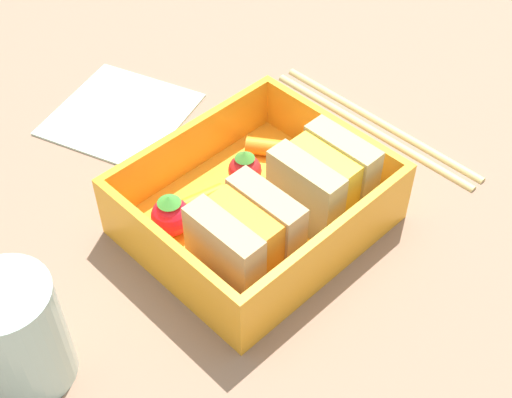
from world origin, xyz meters
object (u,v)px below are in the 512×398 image
object	(u,v)px
folded_napkin	(121,113)
strawberry_far_left	(245,169)
drinking_glass	(18,334)
sandwich_center_left	(246,238)
carrot_stick_far_left	(202,199)
chopstick_pair	(375,123)
carrot_stick_left	(273,148)
sandwich_left	(323,181)
strawberry_left	(171,215)

from	to	relation	value
folded_napkin	strawberry_far_left	bearing A→B (deg)	94.28
strawberry_far_left	drinking_glass	world-z (taller)	drinking_glass
sandwich_center_left	carrot_stick_far_left	distance (cm)	6.92
folded_napkin	sandwich_center_left	bearing A→B (deg)	77.75
sandwich_center_left	chopstick_pair	distance (cm)	19.50
sandwich_center_left	carrot_stick_far_left	size ratio (longest dim) A/B	1.64
sandwich_center_left	drinking_glass	world-z (taller)	drinking_glass
carrot_stick_left	sandwich_left	bearing A→B (deg)	76.24
sandwich_left	strawberry_left	world-z (taller)	sandwich_left
strawberry_far_left	folded_napkin	distance (cm)	14.56
carrot_stick_left	chopstick_pair	size ratio (longest dim) A/B	0.21
carrot_stick_left	drinking_glass	bearing A→B (deg)	6.17
carrot_stick_far_left	chopstick_pair	size ratio (longest dim) A/B	0.17
strawberry_far_left	strawberry_left	size ratio (longest dim) A/B	0.91
chopstick_pair	drinking_glass	world-z (taller)	drinking_glass
carrot_stick_far_left	chopstick_pair	xyz separation A→B (cm)	(-17.16, 2.54, -1.38)
drinking_glass	folded_napkin	size ratio (longest dim) A/B	0.73
sandwich_left	folded_napkin	world-z (taller)	sandwich_left
strawberry_left	drinking_glass	xyz separation A→B (cm)	(13.02, 1.97, 1.26)
folded_napkin	carrot_stick_far_left	bearing A→B (deg)	78.72
sandwich_left	strawberry_left	bearing A→B (deg)	-32.78
sandwich_left	carrot_stick_left	distance (cm)	6.98
strawberry_left	chopstick_pair	size ratio (longest dim) A/B	0.17
strawberry_left	carrot_stick_far_left	bearing A→B (deg)	-171.63
carrot_stick_left	chopstick_pair	world-z (taller)	carrot_stick_left
sandwich_left	strawberry_left	xyz separation A→B (cm)	(9.14, -5.89, -1.21)
carrot_stick_left	chopstick_pair	distance (cm)	10.10
sandwich_left	sandwich_center_left	world-z (taller)	same
sandwich_center_left	folded_napkin	distance (cm)	20.86
sandwich_left	drinking_glass	xyz separation A→B (cm)	(22.17, -3.91, 0.05)
carrot_stick_far_left	sandwich_left	bearing A→B (deg)	133.09
strawberry_far_left	folded_napkin	xyz separation A→B (cm)	(1.07, -14.33, -2.38)
sandwich_center_left	carrot_stick_left	distance (cm)	11.41
folded_napkin	strawberry_left	bearing A→B (deg)	67.29
sandwich_center_left	carrot_stick_far_left	world-z (taller)	sandwich_center_left
strawberry_left	folded_napkin	world-z (taller)	strawberry_left
sandwich_center_left	strawberry_far_left	size ratio (longest dim) A/B	1.85
sandwich_center_left	folded_napkin	xyz separation A→B (cm)	(-4.36, -20.05, -3.73)
carrot_stick_left	strawberry_left	world-z (taller)	strawberry_left
sandwich_left	carrot_stick_left	bearing A→B (deg)	-103.76
carrot_stick_far_left	drinking_glass	xyz separation A→B (cm)	(16.22, 2.44, 2.25)
chopstick_pair	drinking_glass	distance (cm)	33.58
carrot_stick_left	folded_napkin	world-z (taller)	carrot_stick_left
strawberry_left	drinking_glass	world-z (taller)	drinking_glass
drinking_glass	folded_napkin	xyz separation A→B (cm)	(-18.95, -16.14, -3.79)
strawberry_left	sandwich_center_left	bearing A→B (deg)	104.95
chopstick_pair	sandwich_center_left	bearing A→B (deg)	11.49
carrot_stick_far_left	folded_napkin	distance (cm)	14.05
drinking_glass	sandwich_left	bearing A→B (deg)	169.99
carrot_stick_left	carrot_stick_far_left	distance (cm)	7.54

